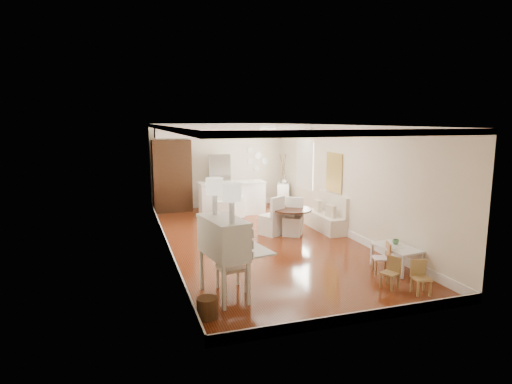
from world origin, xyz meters
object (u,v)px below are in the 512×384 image
slip_chair_near (293,217)px  gustavian_armchair (232,267)px  kids_chair_a (390,273)px  bar_stool_left (223,205)px  breakfast_counter (232,198)px  kids_chair_c (421,278)px  dining_table (292,222)px  secretary_bureau (224,258)px  kids_table (396,258)px  kids_chair_b (381,258)px  bar_stool_right (236,200)px  fridge (230,181)px  sideboard (283,196)px  wicker_basket (207,308)px  slip_chair_far (271,215)px  pantry_cabinet (172,176)px

slip_chair_near → gustavian_armchair: bearing=-94.8°
kids_chair_a → bar_stool_left: bearing=171.7°
kids_chair_a → breakfast_counter: size_ratio=0.27×
kids_chair_a → kids_chair_c: (0.35, -0.39, 0.01)m
dining_table → breakfast_counter: (-0.84, 2.81, 0.17)m
secretary_bureau → kids_table: size_ratio=1.43×
secretary_bureau → gustavian_armchair: 0.39m
kids_table → kids_chair_b: (-0.38, -0.06, 0.07)m
kids_chair_c → kids_chair_a: bearing=142.6°
dining_table → bar_stool_right: size_ratio=0.99×
bar_stool_left → fridge: bearing=85.6°
secretary_bureau → sideboard: bearing=50.6°
wicker_basket → slip_chair_near: slip_chair_near is taller
kids_chair_c → secretary_bureau: bearing=174.9°
secretary_bureau → fridge: size_ratio=0.75×
kids_chair_c → bar_stool_left: size_ratio=0.64×
dining_table → slip_chair_far: bearing=156.9°
gustavian_armchair → pantry_cabinet: pantry_cabinet is taller
bar_stool_left → pantry_cabinet: pantry_cabinet is taller
secretary_bureau → pantry_cabinet: bearing=79.4°
wicker_basket → kids_table: bearing=13.0°
fridge → bar_stool_right: bearing=-97.2°
kids_table → kids_chair_b: kids_chair_b is taller
gustavian_armchair → kids_chair_a: (2.67, -0.75, -0.15)m
gustavian_armchair → slip_chair_near: (2.40, 3.01, 0.05)m
slip_chair_far → breakfast_counter: 2.62m
pantry_cabinet → breakfast_counter: bearing=-32.4°
breakfast_counter → bar_stool_left: (-0.43, -0.64, -0.06)m
slip_chair_far → pantry_cabinet: 4.26m
breakfast_counter → fridge: bearing=79.2°
kids_table → pantry_cabinet: 7.80m
bar_stool_left → bar_stool_right: 0.53m
gustavian_armchair → kids_table: 3.34m
dining_table → slip_chair_near: bearing=-27.8°
kids_chair_b → sideboard: sideboard is taller
kids_table → kids_chair_b: bearing=-170.7°
bar_stool_right → kids_chair_c: bearing=-93.3°
gustavian_armchair → sideboard: gustavian_armchair is taller
kids_chair_b → slip_chair_near: bearing=-150.0°
kids_table → bar_stool_right: 5.75m
gustavian_armchair → sideboard: 7.19m
bar_stool_right → pantry_cabinet: (-1.72, 1.45, 0.64)m
fridge → wicker_basket: bearing=-106.8°
pantry_cabinet → gustavian_armchair: bearing=-88.6°
pantry_cabinet → sideboard: 3.72m
pantry_cabinet → kids_chair_b: bearing=-65.9°
wicker_basket → kids_chair_a: bearing=2.7°
fridge → slip_chair_far: bearing=-87.6°
slip_chair_far → pantry_cabinet: bearing=-90.4°
secretary_bureau → kids_chair_b: bearing=-7.3°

